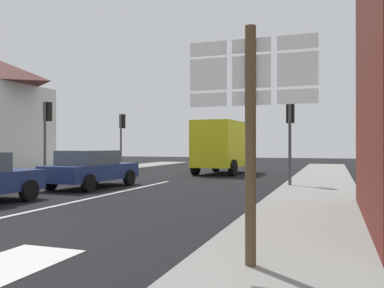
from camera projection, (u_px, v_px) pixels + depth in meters
ground_plane at (149, 186)px, 16.99m from camera, size 80.00×80.00×0.00m
sidewalk_right at (316, 196)px, 12.92m from camera, size 2.72×44.00×0.14m
lane_centre_stripe at (96, 197)px, 13.21m from camera, size 0.16×12.00×0.01m
lane_turn_arrow at (3, 266)px, 5.64m from camera, size 1.20×2.20×0.01m
sedan_far at (91, 168)px, 16.14m from camera, size 2.21×4.32×1.47m
delivery_truck at (222, 146)px, 24.00m from camera, size 2.78×5.14×3.05m
route_sign_post at (251, 119)px, 5.26m from camera, size 1.66×0.14×3.20m
traffic_light_near_left at (47, 122)px, 19.45m from camera, size 0.30×0.49×3.72m
traffic_light_near_right at (290, 123)px, 16.02m from camera, size 0.30×0.49×3.44m
traffic_light_far_left at (122, 129)px, 26.36m from camera, size 0.30×0.49×3.67m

